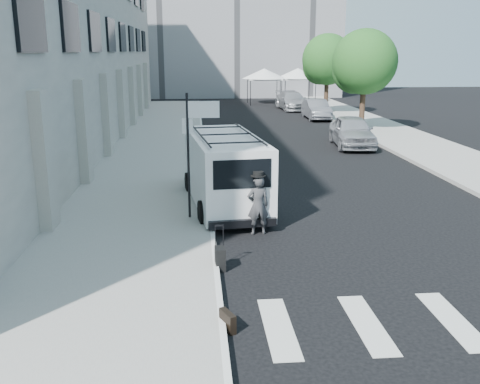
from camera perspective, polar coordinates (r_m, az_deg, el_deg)
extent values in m
plane|color=black|center=(12.61, 6.54, -7.37)|extent=(120.00, 120.00, 0.00)
cube|color=gray|center=(27.89, -8.60, 5.02)|extent=(4.50, 48.00, 0.15)
cube|color=gray|center=(33.76, 15.05, 6.37)|extent=(4.00, 56.00, 0.15)
cube|color=gray|center=(30.84, -22.93, 16.04)|extent=(10.00, 44.00, 12.00)
cylinder|color=black|center=(14.91, -5.54, 3.77)|extent=(0.07, 0.07, 3.50)
cube|color=white|center=(14.79, -5.62, 7.01)|extent=(0.30, 0.03, 0.42)
cube|color=white|center=(14.72, -3.89, 8.78)|extent=(0.85, 0.06, 0.45)
cylinder|color=black|center=(33.16, 12.90, 8.67)|extent=(0.32, 0.32, 2.80)
sphere|color=#254C18|center=(32.99, 13.17, 13.38)|extent=(3.80, 3.80, 3.80)
sphere|color=#254C18|center=(33.46, 12.13, 12.47)|extent=(2.66, 2.66, 2.66)
cylinder|color=black|center=(41.79, 9.17, 10.05)|extent=(0.32, 0.32, 2.80)
sphere|color=#254C18|center=(41.66, 9.33, 13.79)|extent=(3.80, 3.80, 3.80)
sphere|color=#254C18|center=(42.16, 8.55, 13.05)|extent=(2.66, 2.66, 2.66)
cylinder|color=black|center=(48.43, 1.13, 10.50)|extent=(0.06, 0.06, 2.20)
cylinder|color=black|center=(48.80, 4.45, 10.49)|extent=(0.06, 0.06, 2.20)
cylinder|color=black|center=(51.21, 0.80, 10.74)|extent=(0.06, 0.06, 2.20)
cylinder|color=black|center=(51.56, 3.95, 10.73)|extent=(0.06, 0.06, 2.20)
cube|color=white|center=(49.91, 2.60, 11.94)|extent=(3.00, 3.00, 0.12)
cone|color=white|center=(49.89, 2.61, 12.51)|extent=(4.00, 4.00, 0.90)
cylinder|color=black|center=(49.36, 4.83, 10.53)|extent=(0.06, 0.06, 2.20)
cylinder|color=black|center=(49.90, 8.05, 10.49)|extent=(0.06, 0.06, 2.20)
cylinder|color=black|center=(52.11, 4.31, 10.77)|extent=(0.06, 0.06, 2.20)
cylinder|color=black|center=(52.63, 7.38, 10.73)|extent=(0.06, 0.06, 2.20)
cube|color=white|center=(50.91, 6.18, 11.93)|extent=(3.00, 3.00, 0.12)
cone|color=white|center=(50.89, 6.19, 12.49)|extent=(4.00, 4.00, 0.90)
imported|color=#363638|center=(14.10, 1.93, -1.44)|extent=(0.61, 0.43, 1.59)
cube|color=black|center=(9.61, -1.33, -13.59)|extent=(0.29, 0.45, 0.34)
cube|color=black|center=(11.99, -2.13, -7.13)|extent=(0.24, 0.37, 0.52)
cylinder|color=black|center=(11.96, -2.65, -4.72)|extent=(0.02, 0.02, 0.49)
cylinder|color=black|center=(11.98, -1.79, -4.68)|extent=(0.02, 0.02, 0.49)
cube|color=black|center=(11.89, -2.23, -3.60)|extent=(0.20, 0.04, 0.03)
cube|color=white|center=(16.48, -1.60, 2.46)|extent=(2.52, 5.40, 2.03)
cube|color=white|center=(19.34, -3.05, 2.81)|extent=(1.92, 1.08, 1.06)
cube|color=black|center=(13.91, 0.23, 1.94)|extent=(1.54, 0.26, 0.77)
cylinder|color=black|center=(18.32, -5.40, 0.94)|extent=(0.35, 0.76, 0.73)
cylinder|color=black|center=(18.60, 0.23, 1.21)|extent=(0.35, 0.76, 0.73)
cylinder|color=black|center=(14.90, -3.90, -2.29)|extent=(0.35, 0.76, 0.73)
cylinder|color=black|center=(15.23, 2.96, -1.89)|extent=(0.35, 0.76, 0.73)
imported|color=#94969B|center=(27.91, 11.85, 6.36)|extent=(2.28, 4.78, 1.58)
imported|color=slate|center=(38.98, 8.15, 8.70)|extent=(1.50, 4.21, 1.38)
imported|color=gray|center=(45.12, 5.57, 9.66)|extent=(2.43, 5.21, 1.47)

